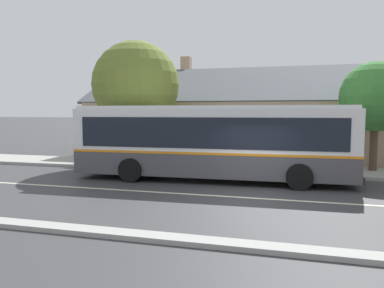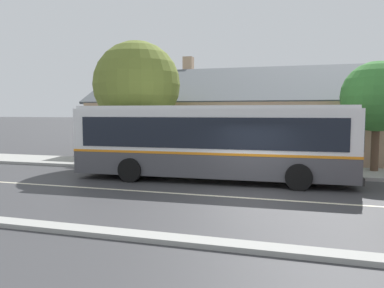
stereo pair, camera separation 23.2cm
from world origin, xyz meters
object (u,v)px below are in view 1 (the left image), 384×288
Objects in this scene: bench_by_building at (92,155)px; street_tree_primary at (377,99)px; street_tree_secondary at (136,85)px; transit_bus at (212,140)px.

street_tree_primary reaches higher than bench_by_building.
street_tree_secondary is (-11.95, -0.29, 0.84)m from street_tree_primary.
street_tree_primary is (7.02, 3.63, 1.81)m from transit_bus.
transit_bus is at bearing -18.32° from bench_by_building.
transit_bus is 7.30× the size of bench_by_building.
street_tree_primary is 11.99m from street_tree_secondary.
street_tree_primary is at bearing 1.41° from street_tree_secondary.
street_tree_primary reaches higher than transit_bus.
bench_by_building is 0.24× the size of street_tree_secondary.
bench_by_building is 14.52m from street_tree_primary.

